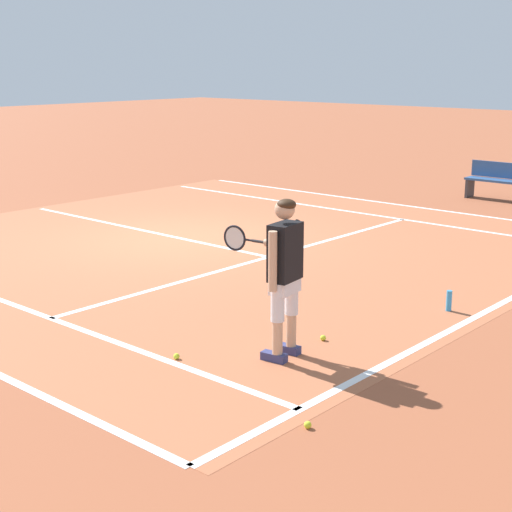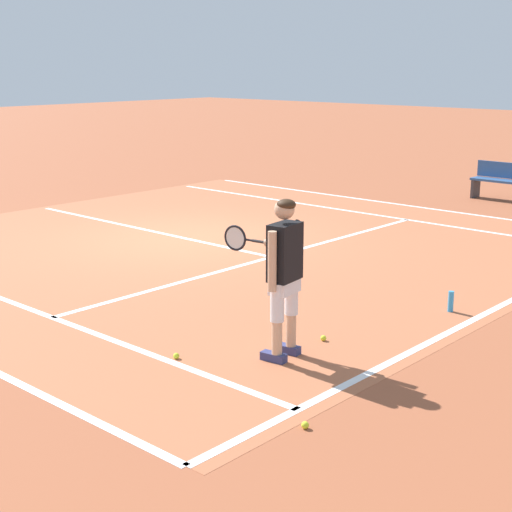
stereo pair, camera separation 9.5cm
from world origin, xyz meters
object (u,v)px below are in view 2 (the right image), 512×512
object	(u,v)px
tennis_ball_mid_court	(323,338)
water_bottle	(451,301)
tennis_player	(283,267)
tennis_ball_by_baseline	(305,425)
courtside_bench	(503,181)
tennis_ball_near_feet	(176,356)

from	to	relation	value
tennis_ball_mid_court	water_bottle	world-z (taller)	water_bottle
tennis_player	tennis_ball_mid_court	xyz separation A→B (m)	(0.69, -0.03, -0.96)
tennis_ball_by_baseline	water_bottle	world-z (taller)	water_bottle
water_bottle	tennis_ball_by_baseline	bearing A→B (deg)	-170.08
courtside_bench	water_bottle	world-z (taller)	courtside_bench
tennis_ball_near_feet	tennis_ball_mid_court	size ratio (longest dim) A/B	1.00
tennis_ball_near_feet	tennis_ball_mid_court	world-z (taller)	same
tennis_ball_near_feet	tennis_ball_mid_court	xyz separation A→B (m)	(1.48, -0.83, 0.00)
tennis_ball_near_feet	tennis_ball_by_baseline	bearing A→B (deg)	-99.82
tennis_player	courtside_bench	bearing A→B (deg)	13.27
tennis_ball_by_baseline	tennis_ball_near_feet	bearing A→B (deg)	80.18
tennis_player	tennis_ball_near_feet	xyz separation A→B (m)	(-0.79, 0.80, -0.96)
tennis_player	tennis_ball_near_feet	distance (m)	1.48
courtside_bench	tennis_ball_mid_court	bearing A→B (deg)	-165.71
tennis_player	water_bottle	bearing A→B (deg)	-12.35
tennis_ball_by_baseline	courtside_bench	bearing A→B (deg)	17.56
courtside_bench	water_bottle	size ratio (longest dim) A/B	5.26
tennis_player	courtside_bench	size ratio (longest dim) A/B	1.22
tennis_ball_by_baseline	tennis_ball_mid_court	world-z (taller)	same
tennis_player	water_bottle	size ratio (longest dim) A/B	6.43
tennis_ball_mid_court	water_bottle	distance (m)	2.00
tennis_player	courtside_bench	world-z (taller)	tennis_player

